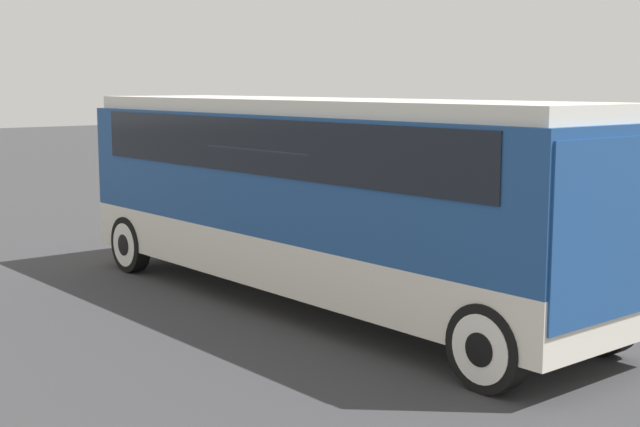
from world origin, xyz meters
name	(u,v)px	position (x,y,z in m)	size (l,w,h in m)	color
ground_plane	(320,304)	(0.00, 0.00, 0.00)	(120.00, 120.00, 0.00)	#38383A
tour_bus	(324,183)	(0.10, 0.00, 1.93)	(10.26, 2.54, 3.21)	silver
parked_car_mid	(637,209)	(0.02, 9.06, 0.70)	(4.23, 1.90, 1.42)	black
parked_car_far	(426,196)	(-4.73, 7.33, 0.67)	(4.10, 1.88, 1.33)	silver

